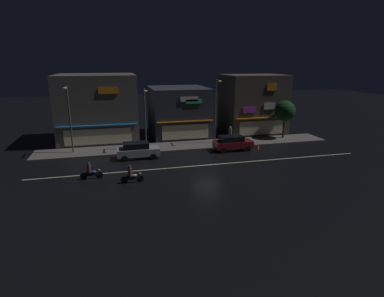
{
  "coord_description": "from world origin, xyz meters",
  "views": [
    {
      "loc": [
        -8.48,
        -27.5,
        9.66
      ],
      "look_at": [
        -0.84,
        2.69,
        0.99
      ],
      "focal_mm": 29.36,
      "sensor_mm": 36.0,
      "label": 1
    }
  ],
  "objects_px": {
    "streetlamp_west": "(69,114)",
    "streetlamp_mid": "(145,114)",
    "motorcycle_lead": "(131,176)",
    "streetlamp_east": "(216,106)",
    "traffic_cone": "(258,146)",
    "pedestrian_on_sidewalk": "(230,134)",
    "parked_car_near_kerb": "(232,143)",
    "parked_car_trailing": "(138,150)",
    "motorcycle_following": "(90,172)"
  },
  "relations": [
    {
      "from": "streetlamp_west",
      "to": "streetlamp_mid",
      "type": "relative_size",
      "value": 1.06
    },
    {
      "from": "streetlamp_west",
      "to": "motorcycle_lead",
      "type": "height_order",
      "value": "streetlamp_west"
    },
    {
      "from": "streetlamp_east",
      "to": "traffic_cone",
      "type": "xyz_separation_m",
      "value": [
        4.09,
        -3.22,
        -4.29
      ]
    },
    {
      "from": "streetlamp_west",
      "to": "pedestrian_on_sidewalk",
      "type": "relative_size",
      "value": 3.92
    },
    {
      "from": "pedestrian_on_sidewalk",
      "to": "traffic_cone",
      "type": "xyz_separation_m",
      "value": [
        1.94,
        -3.82,
        -0.7
      ]
    },
    {
      "from": "parked_car_near_kerb",
      "to": "traffic_cone",
      "type": "xyz_separation_m",
      "value": [
        3.09,
        -0.07,
        -0.59
      ]
    },
    {
      "from": "streetlamp_east",
      "to": "pedestrian_on_sidewalk",
      "type": "relative_size",
      "value": 4.16
    },
    {
      "from": "streetlamp_west",
      "to": "parked_car_near_kerb",
      "type": "xyz_separation_m",
      "value": [
        17.22,
        -2.89,
        -3.48
      ]
    },
    {
      "from": "streetlamp_west",
      "to": "pedestrian_on_sidewalk",
      "type": "xyz_separation_m",
      "value": [
        18.37,
        0.86,
        -3.38
      ]
    },
    {
      "from": "streetlamp_east",
      "to": "parked_car_trailing",
      "type": "relative_size",
      "value": 1.76
    },
    {
      "from": "streetlamp_mid",
      "to": "traffic_cone",
      "type": "bearing_deg",
      "value": -11.0
    },
    {
      "from": "motorcycle_lead",
      "to": "streetlamp_mid",
      "type": "bearing_deg",
      "value": -109.74
    },
    {
      "from": "streetlamp_east",
      "to": "traffic_cone",
      "type": "distance_m",
      "value": 6.75
    },
    {
      "from": "streetlamp_west",
      "to": "pedestrian_on_sidewalk",
      "type": "distance_m",
      "value": 18.7
    },
    {
      "from": "parked_car_near_kerb",
      "to": "motorcycle_lead",
      "type": "height_order",
      "value": "parked_car_near_kerb"
    },
    {
      "from": "parked_car_trailing",
      "to": "streetlamp_west",
      "type": "bearing_deg",
      "value": -26.34
    },
    {
      "from": "streetlamp_east",
      "to": "traffic_cone",
      "type": "relative_size",
      "value": 13.75
    },
    {
      "from": "streetlamp_mid",
      "to": "streetlamp_east",
      "type": "height_order",
      "value": "streetlamp_east"
    },
    {
      "from": "parked_car_near_kerb",
      "to": "motorcycle_following",
      "type": "bearing_deg",
      "value": -159.84
    },
    {
      "from": "streetlamp_west",
      "to": "parked_car_trailing",
      "type": "height_order",
      "value": "streetlamp_west"
    },
    {
      "from": "motorcycle_lead",
      "to": "traffic_cone",
      "type": "xyz_separation_m",
      "value": [
        14.73,
        7.14,
        -0.36
      ]
    },
    {
      "from": "motorcycle_lead",
      "to": "motorcycle_following",
      "type": "relative_size",
      "value": 1.0
    },
    {
      "from": "streetlamp_east",
      "to": "motorcycle_lead",
      "type": "relative_size",
      "value": 3.98
    },
    {
      "from": "parked_car_near_kerb",
      "to": "traffic_cone",
      "type": "bearing_deg",
      "value": -1.31
    },
    {
      "from": "streetlamp_east",
      "to": "parked_car_trailing",
      "type": "xyz_separation_m",
      "value": [
        -9.56,
        -3.56,
        -3.7
      ]
    },
    {
      "from": "motorcycle_following",
      "to": "parked_car_near_kerb",
      "type": "bearing_deg",
      "value": -157.77
    },
    {
      "from": "streetlamp_east",
      "to": "motorcycle_following",
      "type": "height_order",
      "value": "streetlamp_east"
    },
    {
      "from": "streetlamp_east",
      "to": "motorcycle_lead",
      "type": "distance_m",
      "value": 15.37
    },
    {
      "from": "parked_car_trailing",
      "to": "parked_car_near_kerb",
      "type": "bearing_deg",
      "value": -177.77
    },
    {
      "from": "traffic_cone",
      "to": "motorcycle_following",
      "type": "bearing_deg",
      "value": -163.28
    },
    {
      "from": "streetlamp_east",
      "to": "parked_car_near_kerb",
      "type": "xyz_separation_m",
      "value": [
        1.0,
        -3.15,
        -3.7
      ]
    },
    {
      "from": "streetlamp_mid",
      "to": "parked_car_near_kerb",
      "type": "bearing_deg",
      "value": -14.08
    },
    {
      "from": "parked_car_near_kerb",
      "to": "motorcycle_following",
      "type": "xyz_separation_m",
      "value": [
        -14.93,
        -5.48,
        -0.24
      ]
    },
    {
      "from": "streetlamp_mid",
      "to": "motorcycle_following",
      "type": "bearing_deg",
      "value": -125.43
    },
    {
      "from": "streetlamp_east",
      "to": "parked_car_near_kerb",
      "type": "bearing_deg",
      "value": -72.39
    },
    {
      "from": "motorcycle_lead",
      "to": "motorcycle_following",
      "type": "height_order",
      "value": "same"
    },
    {
      "from": "parked_car_near_kerb",
      "to": "pedestrian_on_sidewalk",
      "type": "bearing_deg",
      "value": 72.96
    },
    {
      "from": "pedestrian_on_sidewalk",
      "to": "traffic_cone",
      "type": "height_order",
      "value": "pedestrian_on_sidewalk"
    },
    {
      "from": "motorcycle_following",
      "to": "streetlamp_east",
      "type": "bearing_deg",
      "value": -146.15
    },
    {
      "from": "streetlamp_mid",
      "to": "streetlamp_east",
      "type": "bearing_deg",
      "value": 5.47
    },
    {
      "from": "streetlamp_east",
      "to": "streetlamp_west",
      "type": "bearing_deg",
      "value": -179.07
    },
    {
      "from": "streetlamp_mid",
      "to": "traffic_cone",
      "type": "relative_size",
      "value": 12.24
    },
    {
      "from": "pedestrian_on_sidewalk",
      "to": "motorcycle_lead",
      "type": "height_order",
      "value": "pedestrian_on_sidewalk"
    },
    {
      "from": "parked_car_near_kerb",
      "to": "parked_car_trailing",
      "type": "relative_size",
      "value": 1.0
    },
    {
      "from": "streetlamp_mid",
      "to": "motorcycle_following",
      "type": "height_order",
      "value": "streetlamp_mid"
    },
    {
      "from": "traffic_cone",
      "to": "motorcycle_lead",
      "type": "bearing_deg",
      "value": -154.12
    },
    {
      "from": "traffic_cone",
      "to": "streetlamp_east",
      "type": "bearing_deg",
      "value": 141.77
    },
    {
      "from": "streetlamp_east",
      "to": "motorcycle_following",
      "type": "distance_m",
      "value": 16.86
    },
    {
      "from": "pedestrian_on_sidewalk",
      "to": "parked_car_trailing",
      "type": "height_order",
      "value": "pedestrian_on_sidewalk"
    },
    {
      "from": "pedestrian_on_sidewalk",
      "to": "traffic_cone",
      "type": "distance_m",
      "value": 4.34
    }
  ]
}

